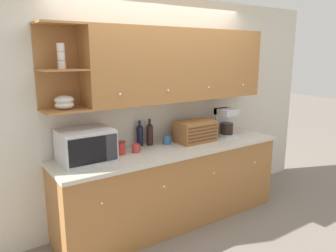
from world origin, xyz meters
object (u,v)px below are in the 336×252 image
Objects in this scene: mug_blue_second at (167,140)px; coffee_maker at (225,122)px; storage_canister at (121,148)px; microwave at (86,145)px; second_wine_bottle at (150,133)px; mug at (136,148)px; bread_box at (195,131)px; wine_bottle at (140,134)px; wine_glass at (206,124)px.

coffee_maker is at bearing -5.89° from mug_blue_second.
coffee_maker reaches higher than storage_canister.
second_wine_bottle is (0.82, 0.15, -0.02)m from microwave.
mug is 0.27× the size of coffee_maker.
bread_box is at bearing -17.07° from mug_blue_second.
mug is 0.33m from second_wine_bottle.
mug_blue_second is at bearing 162.93° from bread_box.
mug is at bearing -169.19° from mug_blue_second.
wine_bottle is 0.33m from mug_blue_second.
mug is 1.15m from wine_glass.
microwave is 0.84m from second_wine_bottle.
bread_box is (0.53, -0.18, -0.01)m from second_wine_bottle.
microwave reaches higher than mug.
wine_bottle is at bearing 164.63° from second_wine_bottle.
bread_box reaches higher than storage_canister.
microwave reaches higher than bread_box.
wine_bottle reaches higher than mug.
bread_box is 2.33× the size of wine_glass.
second_wine_bottle is at bearing 17.06° from storage_canister.
wine_bottle is (0.33, 0.17, 0.07)m from storage_canister.
mug_blue_second is at bearing 174.11° from coffee_maker.
storage_canister is 0.63m from mug_blue_second.
wine_bottle is 2.81× the size of mug_blue_second.
mug is at bearing -10.32° from storage_canister.
mug is 0.27m from wine_bottle.
coffee_maker reaches higher than mug_blue_second.
second_wine_bottle is 1.54× the size of wine_glass.
storage_canister is at bearing -162.94° from second_wine_bottle.
storage_canister is 1.44× the size of mug.
wine_bottle is 0.63× the size of bread_box.
storage_canister reaches higher than mug.
coffee_maker reaches higher than second_wine_bottle.
wine_glass is at bearing 134.60° from coffee_maker.
second_wine_bottle is at bearing -15.37° from wine_bottle.
mug is 0.81m from bread_box.
storage_canister is at bearing -153.08° from wine_bottle.
storage_canister is 0.46× the size of wine_bottle.
wine_bottle is 0.96× the size of second_wine_bottle.
coffee_maker is at bearing -0.37° from microwave.
microwave reaches higher than wine_bottle.
mug is at bearing 178.78° from bread_box.
mug_blue_second is 0.85m from coffee_maker.
second_wine_bottle is (0.27, 0.17, 0.09)m from mug.
microwave is at bearing -177.53° from storage_canister.
mug_blue_second is 0.68m from wine_glass.
storage_canister is 1.29× the size of mug_blue_second.
wine_glass is at bearing 5.51° from microwave.
mug_blue_second is (0.63, 0.06, -0.02)m from storage_canister.
microwave reaches higher than mug_blue_second.
wine_bottle is at bearing 170.34° from coffee_maker.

